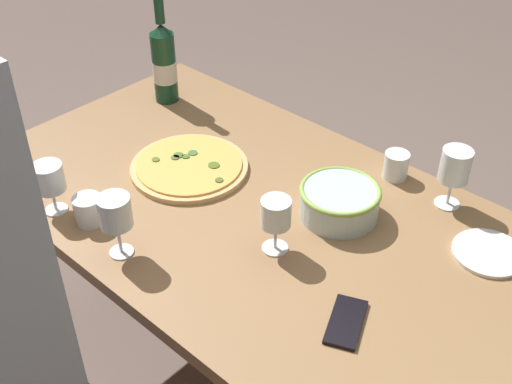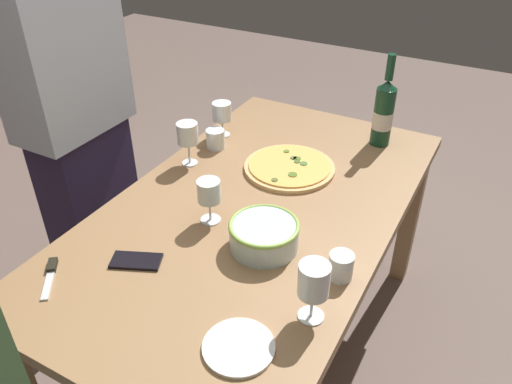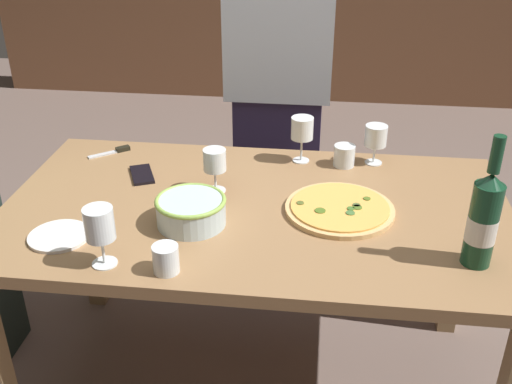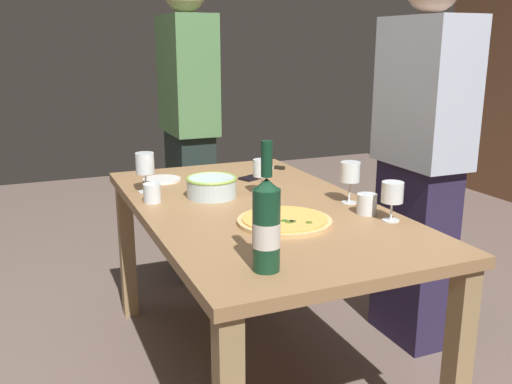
% 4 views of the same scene
% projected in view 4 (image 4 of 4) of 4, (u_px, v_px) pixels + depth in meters
% --- Properties ---
extents(ground_plane, '(8.00, 8.00, 0.00)m').
position_uv_depth(ground_plane, '(256.00, 371.00, 2.44)').
color(ground_plane, '#6E5B52').
extents(dining_table, '(1.60, 0.90, 0.75)m').
position_uv_depth(dining_table, '(256.00, 227.00, 2.27)').
color(dining_table, '#956D47').
rests_on(dining_table, ground).
extents(pizza, '(0.34, 0.34, 0.02)m').
position_uv_depth(pizza, '(284.00, 221.00, 2.01)').
color(pizza, '#DEAF70').
rests_on(pizza, dining_table).
extents(serving_bowl, '(0.21, 0.21, 0.09)m').
position_uv_depth(serving_bowl, '(212.00, 186.00, 2.35)').
color(serving_bowl, silver).
rests_on(serving_bowl, dining_table).
extents(wine_bottle, '(0.08, 0.08, 0.37)m').
position_uv_depth(wine_bottle, '(266.00, 224.00, 1.57)').
color(wine_bottle, '#133D25').
rests_on(wine_bottle, dining_table).
extents(wine_glass_near_pizza, '(0.08, 0.08, 0.14)m').
position_uv_depth(wine_glass_near_pizza, '(392.00, 193.00, 2.02)').
color(wine_glass_near_pizza, white).
rests_on(wine_glass_near_pizza, dining_table).
extents(wine_glass_by_bottle, '(0.08, 0.08, 0.17)m').
position_uv_depth(wine_glass_by_bottle, '(350.00, 174.00, 2.24)').
color(wine_glass_by_bottle, white).
rests_on(wine_glass_by_bottle, dining_table).
extents(wine_glass_far_left, '(0.07, 0.07, 0.15)m').
position_uv_depth(wine_glass_far_left, '(262.00, 170.00, 2.38)').
color(wine_glass_far_left, white).
rests_on(wine_glass_far_left, dining_table).
extents(wine_glass_far_right, '(0.08, 0.08, 0.17)m').
position_uv_depth(wine_glass_far_right, '(145.00, 164.00, 2.41)').
color(wine_glass_far_right, white).
rests_on(wine_glass_far_right, dining_table).
extents(cup_amber, '(0.08, 0.08, 0.08)m').
position_uv_depth(cup_amber, '(367.00, 204.00, 2.12)').
color(cup_amber, white).
rests_on(cup_amber, dining_table).
extents(cup_ceramic, '(0.07, 0.07, 0.08)m').
position_uv_depth(cup_ceramic, '(152.00, 193.00, 2.27)').
color(cup_ceramic, white).
rests_on(cup_ceramic, dining_table).
extents(side_plate, '(0.18, 0.18, 0.01)m').
position_uv_depth(side_plate, '(162.00, 180.00, 2.64)').
color(side_plate, white).
rests_on(side_plate, dining_table).
extents(cell_phone, '(0.12, 0.16, 0.01)m').
position_uv_depth(cell_phone, '(254.00, 177.00, 2.68)').
color(cell_phone, black).
rests_on(cell_phone, dining_table).
extents(pizza_knife, '(0.14, 0.12, 0.02)m').
position_uv_depth(pizza_knife, '(274.00, 167.00, 2.89)').
color(pizza_knife, silver).
rests_on(pizza_knife, dining_table).
extents(person_host, '(0.46, 0.24, 1.76)m').
position_uv_depth(person_host, '(189.00, 128.00, 3.27)').
color(person_host, '#1F2C28').
rests_on(person_host, ground).
extents(person_guest_left, '(0.43, 0.24, 1.72)m').
position_uv_depth(person_guest_left, '(420.00, 158.00, 2.52)').
color(person_guest_left, '#29203F').
rests_on(person_guest_left, ground).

